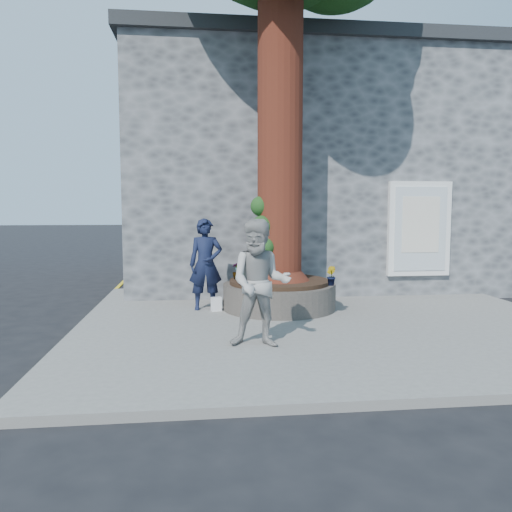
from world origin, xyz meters
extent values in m
plane|color=black|center=(0.00, 0.00, 0.00)|extent=(120.00, 120.00, 0.00)
cube|color=slate|center=(1.50, 1.00, 0.06)|extent=(9.00, 8.00, 0.12)
cube|color=yellow|center=(-3.05, 1.00, 0.00)|extent=(0.10, 30.00, 0.01)
cube|color=#444649|center=(2.50, 7.20, 3.00)|extent=(10.00, 8.00, 6.00)
cube|color=black|center=(2.50, 7.20, 6.15)|extent=(10.30, 8.30, 0.30)
cube|color=white|center=(4.30, 3.14, 1.70)|extent=(1.50, 0.12, 2.20)
cube|color=silver|center=(4.30, 3.08, 1.70)|extent=(1.25, 0.04, 1.95)
cube|color=silver|center=(4.30, 3.06, 1.80)|extent=(0.90, 0.02, 1.30)
cylinder|color=black|center=(0.80, 2.00, 0.38)|extent=(2.30, 2.30, 0.52)
cylinder|color=black|center=(0.80, 2.00, 0.68)|extent=(2.04, 2.04, 0.08)
cylinder|color=#421A10|center=(0.80, 2.00, 4.47)|extent=(0.90, 0.90, 7.50)
cone|color=#421A10|center=(0.80, 2.00, 1.07)|extent=(1.24, 1.24, 0.70)
sphere|color=#143E17|center=(0.42, 1.80, 1.82)|extent=(0.44, 0.44, 0.44)
sphere|color=#143E17|center=(0.48, 1.70, 1.42)|extent=(0.36, 0.36, 0.36)
sphere|color=#143E17|center=(0.40, 1.92, 2.22)|extent=(0.40, 0.40, 0.40)
imported|color=black|center=(-0.70, 2.10, 1.05)|extent=(0.69, 0.47, 1.85)
imported|color=#9D9A96|center=(0.06, -0.75, 1.07)|extent=(1.04, 0.88, 1.90)
cube|color=white|center=(-0.50, 1.90, 0.26)|extent=(0.22, 0.16, 0.28)
imported|color=gray|center=(-0.05, 1.45, 0.90)|extent=(0.20, 0.15, 0.36)
imported|color=gray|center=(1.65, 1.15, 0.90)|extent=(0.23, 0.24, 0.36)
imported|color=gray|center=(-0.05, 2.19, 0.89)|extent=(0.21, 0.21, 0.34)
imported|color=gray|center=(1.14, 2.01, 0.86)|extent=(0.33, 0.33, 0.28)
camera|label=1|loc=(-0.86, -8.00, 2.18)|focal=35.00mm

